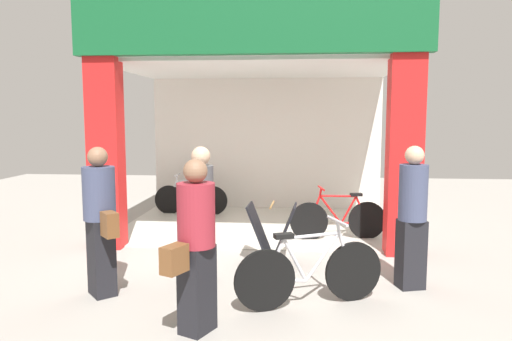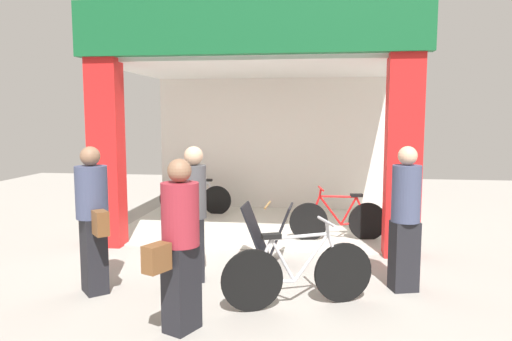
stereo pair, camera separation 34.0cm
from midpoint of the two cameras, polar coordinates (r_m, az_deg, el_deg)
ground_plane at (r=7.45m, az=0.45°, el=-9.59°), size 18.08×18.08×0.00m
shop_facade at (r=8.80m, az=1.79°, el=6.06°), size 5.24×3.75×3.78m
bicycle_inside_0 at (r=10.12m, az=-6.38°, el=-3.32°), size 1.56×0.43×0.86m
bicycle_inside_1 at (r=8.07m, az=11.11°, el=-5.81°), size 1.62×0.45×0.90m
bicycle_parked_0 at (r=5.29m, az=6.99°, el=-12.15°), size 1.61×0.67×0.94m
sandwich_board_sign at (r=6.72m, az=2.85°, el=-7.62°), size 0.70×0.54×0.86m
pedestrian_0 at (r=5.96m, az=-5.81°, el=-5.08°), size 0.37×0.58×1.70m
pedestrian_1 at (r=5.92m, az=19.13°, el=-5.29°), size 0.41×0.41×1.73m
pedestrian_2 at (r=4.58m, az=-7.08°, el=-8.69°), size 0.50×0.67×1.68m
pedestrian_3 at (r=5.78m, az=-17.45°, el=-5.41°), size 0.59×0.62×1.73m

